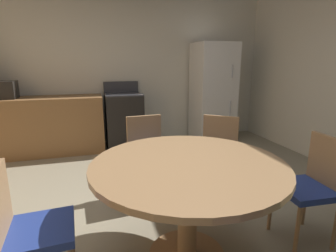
{
  "coord_description": "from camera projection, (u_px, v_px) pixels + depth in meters",
  "views": [
    {
      "loc": [
        -0.53,
        -2.0,
        1.43
      ],
      "look_at": [
        0.22,
        0.63,
        0.77
      ],
      "focal_mm": 28.33,
      "sensor_mm": 36.0,
      "label": 1
    }
  ],
  "objects": [
    {
      "name": "oven_range",
      "position": [
        124.0,
        120.0,
        4.52
      ],
      "size": [
        0.6,
        0.6,
        1.1
      ],
      "color": "black",
      "rests_on": "ground"
    },
    {
      "name": "kitchen_counter",
      "position": [
        35.0,
        126.0,
        4.15
      ],
      "size": [
        2.09,
        0.6,
        0.9
      ],
      "primitive_type": "cube",
      "color": "olive",
      "rests_on": "ground"
    },
    {
      "name": "wall_back",
      "position": [
        121.0,
        67.0,
        4.69
      ],
      "size": [
        5.55,
        0.12,
        2.7
      ],
      "primitive_type": "cube",
      "color": "silver",
      "rests_on": "ground"
    },
    {
      "name": "refrigerator",
      "position": [
        213.0,
        93.0,
        4.8
      ],
      "size": [
        0.68,
        0.68,
        1.76
      ],
      "color": "white",
      "rests_on": "ground"
    },
    {
      "name": "microwave",
      "position": [
        0.0,
        90.0,
        3.9
      ],
      "size": [
        0.44,
        0.32,
        0.26
      ],
      "primitive_type": "cube",
      "color": "black",
      "rests_on": "kitchen_counter"
    },
    {
      "name": "chair_northeast",
      "position": [
        218.0,
        152.0,
        2.82
      ],
      "size": [
        0.56,
        0.56,
        0.87
      ],
      "rotation": [
        0.0,
        0.0,
        4.05
      ],
      "color": "#9E754C",
      "rests_on": "ground"
    },
    {
      "name": "ground_plane",
      "position": [
        163.0,
        228.0,
        2.35
      ],
      "size": [
        14.0,
        14.0,
        0.0
      ],
      "primitive_type": "plane",
      "color": "gray"
    },
    {
      "name": "chair_west",
      "position": [
        25.0,
        226.0,
        1.54
      ],
      "size": [
        0.43,
        0.43,
        0.87
      ],
      "rotation": [
        0.0,
        0.0,
        6.35
      ],
      "color": "#9E754C",
      "rests_on": "ground"
    },
    {
      "name": "dining_table",
      "position": [
        188.0,
        182.0,
        1.86
      ],
      "size": [
        1.35,
        1.35,
        0.76
      ],
      "color": "#9E754C",
      "rests_on": "ground"
    },
    {
      "name": "chair_north",
      "position": [
        147.0,
        151.0,
        2.83
      ],
      "size": [
        0.43,
        0.43,
        0.87
      ],
      "rotation": [
        0.0,
        0.0,
        4.79
      ],
      "color": "#9E754C",
      "rests_on": "ground"
    },
    {
      "name": "chair_east",
      "position": [
        313.0,
        182.0,
        2.1
      ],
      "size": [
        0.42,
        0.42,
        0.87
      ],
      "rotation": [
        0.0,
        0.0,
        3.08
      ],
      "color": "#9E754C",
      "rests_on": "ground"
    }
  ]
}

